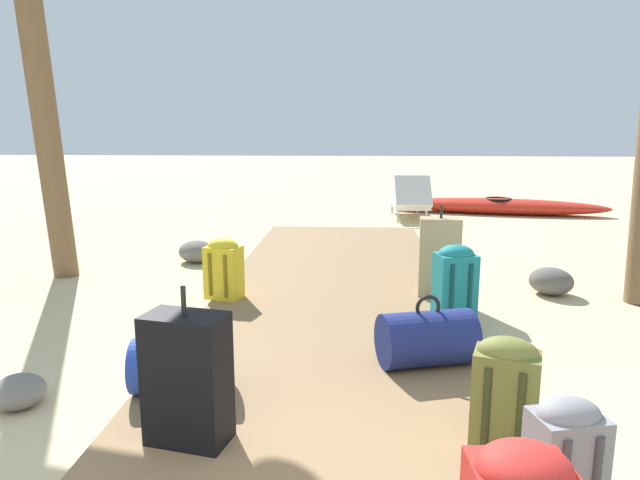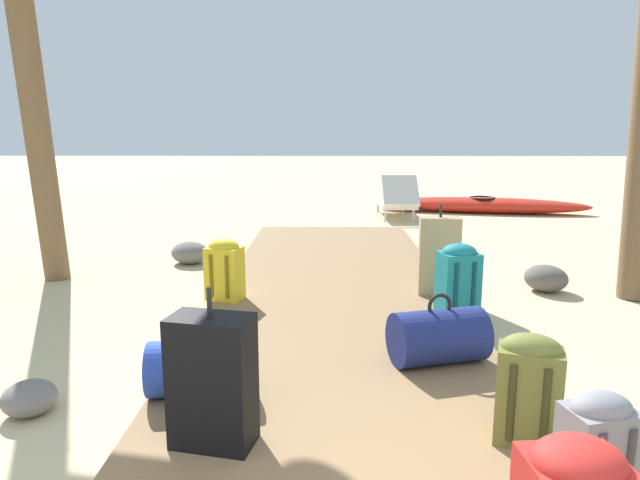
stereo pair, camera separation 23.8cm
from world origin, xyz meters
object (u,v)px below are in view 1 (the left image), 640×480
suitcase_tan (439,257)px  lounge_chair (410,200)px  duffel_bag_navy (427,338)px  backpack_olive (505,390)px  duffel_bag_blue (180,365)px  kayak (498,206)px  backpack_grey (566,453)px  suitcase_black (187,379)px  backpack_teal (455,280)px  backpack_yellow (224,267)px

suitcase_tan → lounge_chair: bearing=87.5°
duffel_bag_navy → suitcase_tan: suitcase_tan is taller
backpack_olive → lounge_chair: 7.42m
duffel_bag_navy → backpack_olive: bearing=-75.5°
duffel_bag_blue → kayak: size_ratio=0.14×
backpack_grey → kayak: 8.78m
backpack_olive → suitcase_black: bearing=-178.7°
duffel_bag_navy → suitcase_black: bearing=-142.4°
duffel_bag_navy → backpack_grey: bearing=-75.7°
backpack_teal → kayak: size_ratio=0.15×
backpack_olive → duffel_bag_navy: size_ratio=0.82×
duffel_bag_navy → lounge_chair: lounge_chair is taller
backpack_teal → suitcase_tan: 0.63m
suitcase_black → duffel_bag_navy: bearing=37.6°
suitcase_tan → backpack_olive: bearing=-91.4°
backpack_teal → suitcase_black: suitcase_black is taller
backpack_yellow → suitcase_tan: 1.92m
suitcase_tan → duffel_bag_navy: bearing=-100.9°
kayak → duffel_bag_blue: bearing=-115.6°
duffel_bag_navy → kayak: (2.23, 7.20, -0.11)m
lounge_chair → backpack_grey: bearing=-91.2°
duffel_bag_blue → backpack_grey: bearing=-27.3°
backpack_olive → duffel_bag_blue: backpack_olive is taller
duffel_bag_blue → backpack_yellow: bearing=95.2°
duffel_bag_blue → suitcase_black: suitcase_black is taller
suitcase_black → lounge_chair: (1.76, 7.45, -0.07)m
suitcase_tan → suitcase_black: 2.95m
duffel_bag_blue → suitcase_tan: 2.66m
duffel_bag_blue → suitcase_tan: (1.74, 2.00, 0.19)m
duffel_bag_blue → lounge_chair: 7.21m
backpack_olive → backpack_grey: bearing=-76.1°
suitcase_tan → backpack_yellow: bearing=-173.7°
backpack_grey → kayak: (1.88, 8.57, -0.18)m
duffel_bag_blue → suitcase_black: size_ratio=0.74×
kayak → backpack_olive: bearing=-103.8°
backpack_yellow → backpack_olive: bearing=-50.9°
suitcase_black → duffel_bag_blue: bearing=111.3°
backpack_olive → lounge_chair: bearing=87.9°
backpack_teal → suitcase_tan: (-0.03, 0.63, 0.04)m
backpack_grey → duffel_bag_navy: 1.42m
backpack_olive → backpack_teal: (0.09, 1.85, 0.03)m
lounge_chair → kayak: size_ratio=0.39×
backpack_teal → backpack_olive: bearing=-92.8°
backpack_grey → lounge_chair: 7.87m
lounge_chair → duffel_bag_navy: bearing=-94.5°
lounge_chair → kayak: lounge_chair is taller
suitcase_black → kayak: size_ratio=0.19×
backpack_yellow → lounge_chair: size_ratio=0.35×
backpack_grey → backpack_yellow: size_ratio=0.88×
duffel_bag_blue → lounge_chair: lounge_chair is taller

